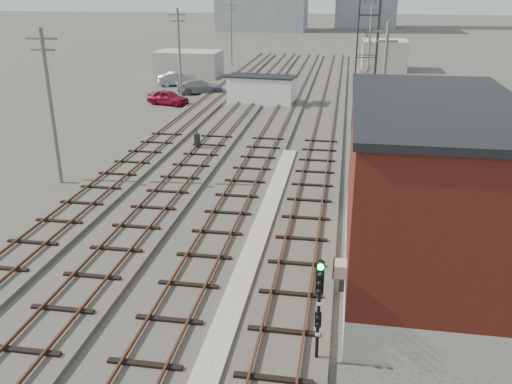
% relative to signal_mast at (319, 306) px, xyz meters
% --- Properties ---
extents(ground, '(320.00, 320.00, 0.00)m').
position_rel_signal_mast_xyz_m(ground, '(-3.70, 54.15, -2.09)').
color(ground, '#282621').
rests_on(ground, ground).
extents(track_right, '(3.20, 90.00, 0.39)m').
position_rel_signal_mast_xyz_m(track_right, '(-1.20, 33.15, -1.98)').
color(track_right, '#332D28').
rests_on(track_right, ground).
extents(track_mid_right, '(3.20, 90.00, 0.39)m').
position_rel_signal_mast_xyz_m(track_mid_right, '(-5.20, 33.15, -1.98)').
color(track_mid_right, '#332D28').
rests_on(track_mid_right, ground).
extents(track_mid_left, '(3.20, 90.00, 0.39)m').
position_rel_signal_mast_xyz_m(track_mid_left, '(-9.20, 33.15, -1.98)').
color(track_mid_left, '#332D28').
rests_on(track_mid_left, ground).
extents(track_left, '(3.20, 90.00, 0.39)m').
position_rel_signal_mast_xyz_m(track_left, '(-13.20, 33.15, -1.98)').
color(track_left, '#332D28').
rests_on(track_left, ground).
extents(platform_curb, '(0.90, 28.00, 0.26)m').
position_rel_signal_mast_xyz_m(platform_curb, '(-3.20, 8.15, -1.96)').
color(platform_curb, gray).
rests_on(platform_curb, ground).
extents(brick_building, '(6.54, 12.20, 7.22)m').
position_rel_signal_mast_xyz_m(brick_building, '(3.80, 6.15, 1.54)').
color(brick_building, gray).
rests_on(brick_building, ground).
extents(lattice_tower, '(1.60, 1.60, 15.00)m').
position_rel_signal_mast_xyz_m(lattice_tower, '(1.80, 29.15, 5.41)').
color(lattice_tower, black).
rests_on(lattice_tower, ground).
extents(utility_pole_left_a, '(1.80, 0.24, 9.00)m').
position_rel_signal_mast_xyz_m(utility_pole_left_a, '(-16.20, 14.15, 2.71)').
color(utility_pole_left_a, '#595147').
rests_on(utility_pole_left_a, ground).
extents(utility_pole_left_b, '(1.80, 0.24, 9.00)m').
position_rel_signal_mast_xyz_m(utility_pole_left_b, '(-16.20, 39.15, 2.71)').
color(utility_pole_left_b, '#595147').
rests_on(utility_pole_left_b, ground).
extents(utility_pole_left_c, '(1.80, 0.24, 9.00)m').
position_rel_signal_mast_xyz_m(utility_pole_left_c, '(-16.20, 64.15, 2.71)').
color(utility_pole_left_c, '#595147').
rests_on(utility_pole_left_c, ground).
extents(utility_pole_right_a, '(1.80, 0.24, 9.00)m').
position_rel_signal_mast_xyz_m(utility_pole_right_a, '(2.80, 22.15, 2.71)').
color(utility_pole_right_a, '#595147').
rests_on(utility_pole_right_a, ground).
extents(utility_pole_right_b, '(1.80, 0.24, 9.00)m').
position_rel_signal_mast_xyz_m(utility_pole_right_b, '(2.80, 52.15, 2.71)').
color(utility_pole_right_b, '#595147').
rests_on(utility_pole_right_b, ground).
extents(shed_left, '(8.00, 5.00, 3.20)m').
position_rel_signal_mast_xyz_m(shed_left, '(-19.70, 54.15, -0.49)').
color(shed_left, gray).
rests_on(shed_left, ground).
extents(shed_right, '(6.00, 6.00, 4.00)m').
position_rel_signal_mast_xyz_m(shed_right, '(5.30, 64.15, -0.09)').
color(shed_right, gray).
rests_on(shed_right, ground).
extents(signal_mast, '(0.40, 0.40, 3.65)m').
position_rel_signal_mast_xyz_m(signal_mast, '(0.00, 0.00, 0.00)').
color(signal_mast, gray).
rests_on(signal_mast, ground).
extents(switch_stand, '(0.37, 0.37, 1.41)m').
position_rel_signal_mast_xyz_m(switch_stand, '(-9.90, 22.13, -1.42)').
color(switch_stand, black).
rests_on(switch_stand, ground).
extents(site_trailer, '(6.94, 3.59, 2.81)m').
position_rel_signal_mast_xyz_m(site_trailer, '(-7.81, 38.71, -0.67)').
color(site_trailer, silver).
rests_on(site_trailer, ground).
extents(car_red, '(4.53, 2.77, 1.44)m').
position_rel_signal_mast_xyz_m(car_red, '(-16.88, 36.81, -1.37)').
color(car_red, maroon).
rests_on(car_red, ground).
extents(car_silver, '(4.96, 3.36, 1.55)m').
position_rel_signal_mast_xyz_m(car_silver, '(-19.12, 47.48, -1.32)').
color(car_silver, '#93959A').
rests_on(car_silver, ground).
extents(car_grey, '(5.53, 3.84, 1.49)m').
position_rel_signal_mast_xyz_m(car_grey, '(-15.31, 43.04, -1.35)').
color(car_grey, gray).
rests_on(car_grey, ground).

